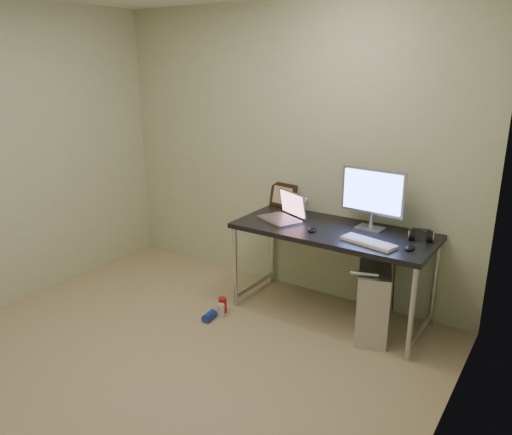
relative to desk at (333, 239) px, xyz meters
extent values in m
plane|color=tan|center=(-0.65, -1.41, -0.67)|extent=(3.50, 3.50, 0.00)
cube|color=beige|center=(-0.65, 0.34, 0.58)|extent=(3.50, 0.02, 2.50)
cube|color=beige|center=(1.10, -1.41, 0.58)|extent=(0.02, 3.50, 2.50)
cube|color=black|center=(0.00, 0.00, 0.06)|extent=(1.57, 0.69, 0.04)
cylinder|color=silver|center=(-0.74, -0.30, -0.32)|extent=(0.04, 0.04, 0.71)
cylinder|color=silver|center=(-0.74, 0.30, -0.32)|extent=(0.04, 0.04, 0.71)
cylinder|color=silver|center=(0.74, -0.30, -0.32)|extent=(0.04, 0.04, 0.71)
cylinder|color=silver|center=(0.74, 0.30, -0.32)|extent=(0.04, 0.04, 0.71)
cylinder|color=silver|center=(-0.74, 0.00, -0.59)|extent=(0.04, 0.61, 0.04)
cylinder|color=silver|center=(0.74, 0.00, -0.59)|extent=(0.04, 0.61, 0.04)
cube|color=silver|center=(0.39, -0.08, -0.40)|extent=(0.40, 0.58, 0.55)
cylinder|color=silver|center=(0.39, -0.30, -0.10)|extent=(0.19, 0.09, 0.03)
cylinder|color=silver|center=(0.39, 0.14, -0.10)|extent=(0.19, 0.09, 0.03)
cylinder|color=black|center=(0.34, 0.29, -0.27)|extent=(0.01, 0.16, 0.69)
cylinder|color=black|center=(0.43, 0.27, -0.29)|extent=(0.02, 0.11, 0.71)
cylinder|color=red|center=(-0.77, -0.45, -0.61)|extent=(0.09, 0.09, 0.13)
cylinder|color=silver|center=(-0.73, -0.53, -0.61)|extent=(0.07, 0.07, 0.11)
cylinder|color=#1B32AB|center=(-0.77, -0.63, -0.64)|extent=(0.08, 0.13, 0.07)
cube|color=silver|center=(-0.47, -0.05, 0.09)|extent=(0.40, 0.35, 0.02)
cube|color=slate|center=(-0.47, -0.05, 0.10)|extent=(0.35, 0.30, 0.00)
cube|color=gray|center=(-0.41, 0.07, 0.20)|extent=(0.32, 0.18, 0.22)
cube|color=brown|center=(-0.41, 0.06, 0.20)|extent=(0.29, 0.16, 0.19)
cube|color=silver|center=(0.24, 0.15, 0.09)|extent=(0.22, 0.16, 0.01)
cylinder|color=silver|center=(0.24, 0.17, 0.15)|extent=(0.03, 0.03, 0.11)
cube|color=silver|center=(0.24, 0.16, 0.39)|extent=(0.52, 0.07, 0.36)
cube|color=#5170F1|center=(0.24, 0.14, 0.39)|extent=(0.47, 0.04, 0.31)
cube|color=white|center=(0.35, -0.17, 0.09)|extent=(0.42, 0.22, 0.02)
ellipsoid|color=black|center=(0.64, -0.12, 0.10)|extent=(0.07, 0.10, 0.03)
ellipsoid|color=black|center=(-0.12, -0.14, 0.10)|extent=(0.09, 0.12, 0.03)
cylinder|color=black|center=(0.58, 0.12, 0.11)|extent=(0.07, 0.11, 0.10)
cylinder|color=black|center=(0.71, 0.12, 0.11)|extent=(0.07, 0.11, 0.10)
cube|color=black|center=(0.65, 0.12, 0.16)|extent=(0.13, 0.05, 0.01)
cube|color=black|center=(-0.65, 0.32, 0.19)|extent=(0.28, 0.12, 0.22)
cylinder|color=silver|center=(-0.42, 0.30, 0.13)|extent=(0.01, 0.01, 0.09)
cylinder|color=white|center=(-0.42, 0.30, 0.18)|extent=(0.04, 0.03, 0.04)
camera|label=1|loc=(1.54, -3.44, 1.34)|focal=35.00mm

